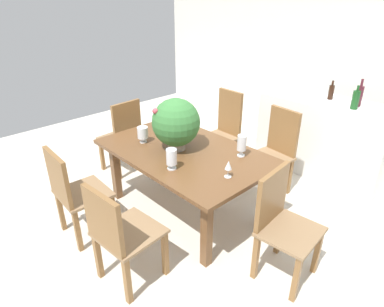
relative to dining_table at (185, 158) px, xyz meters
name	(u,v)px	position (x,y,z in m)	size (l,w,h in m)	color
ground_plane	(190,207)	(0.00, 0.07, -0.65)	(7.04, 7.04, 0.00)	silver
back_wall	(323,58)	(0.00, 2.67, 0.65)	(6.40, 0.10, 2.60)	silver
dining_table	(185,158)	(0.00, 0.00, 0.00)	(1.73, 1.09, 0.73)	brown
chair_foot_end	(281,219)	(1.17, -0.01, -0.11)	(0.47, 0.51, 0.95)	brown
chair_far_right	(276,149)	(0.40, 1.05, -0.10)	(0.47, 0.50, 1.00)	brown
chair_far_left	(224,128)	(-0.39, 1.05, -0.08)	(0.41, 0.44, 1.05)	brown
chair_near_left	(72,190)	(-0.39, -1.04, -0.12)	(0.49, 0.46, 0.94)	brown
chair_head_end	(124,134)	(-1.16, 0.01, -0.10)	(0.46, 0.46, 0.98)	brown
chair_near_right	(118,232)	(0.40, -1.04, -0.12)	(0.50, 0.50, 0.93)	brown
flower_centerpiece	(176,123)	(-0.08, -0.03, 0.37)	(0.48, 0.48, 0.53)	gray
crystal_vase_left	(143,133)	(-0.45, -0.19, 0.19)	(0.11, 0.11, 0.17)	silver
crystal_vase_center_near	(172,158)	(0.21, -0.34, 0.20)	(0.10, 0.10, 0.20)	silver
crystal_vase_right	(242,144)	(0.47, 0.32, 0.22)	(0.09, 0.09, 0.22)	silver
wine_glass	(228,166)	(0.65, -0.08, 0.19)	(0.06, 0.06, 0.16)	silver
kitchen_counter	(324,137)	(0.54, 1.92, -0.17)	(1.62, 0.66, 0.96)	silver
wine_bottle_tall	(331,92)	(0.50, 1.99, 0.41)	(0.06, 0.06, 0.23)	black
wine_bottle_clear	(359,96)	(0.85, 1.97, 0.44)	(0.08, 0.08, 0.32)	#511E28
wine_bottle_amber	(355,100)	(0.86, 1.84, 0.42)	(0.08, 0.08, 0.27)	#194C1E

